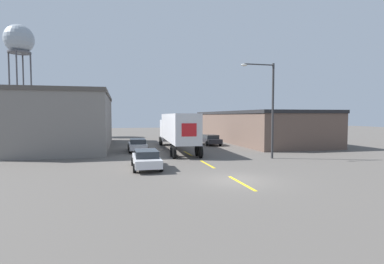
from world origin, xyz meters
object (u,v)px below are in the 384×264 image
Objects in this scene: water_tower at (19,41)px; street_lamp at (269,103)px; semi_truck at (177,128)px; parked_car_right_far at (210,139)px; parked_car_left_near at (146,159)px; parked_car_left_far at (138,145)px.

water_tower is 2.40× the size of street_lamp.
semi_truck is 0.75× the size of water_tower.
semi_truck is 3.17× the size of parked_car_right_far.
parked_car_left_near is at bearing -109.27° from semi_truck.
parked_car_left_near is 46.67m from water_tower.
water_tower reaches higher than parked_car_left_near.
parked_car_left_far and parked_car_right_far have the same top height.
street_lamp is at bearing -84.15° from parked_car_right_far.
semi_truck is 4.64m from parked_car_left_far.
semi_truck is 3.17× the size of parked_car_left_near.
parked_car_left_far is 0.24× the size of water_tower.
street_lamp reaches higher than parked_car_left_far.
street_lamp is at bearing -50.13° from water_tower.
parked_car_left_near is at bearing -90.00° from parked_car_left_far.
parked_car_left_far is at bearing -152.34° from parked_car_right_far.
parked_car_right_far is 0.24× the size of water_tower.
semi_truck reaches higher than parked_car_left_near.
water_tower is at bearing 116.42° from parked_car_left_near.
parked_car_right_far is (5.41, 4.88, -1.71)m from semi_truck.
parked_car_left_near is 0.24× the size of water_tower.
semi_truck is at bearing 68.52° from parked_car_left_near.
parked_car_left_far and parked_car_left_near have the same top height.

